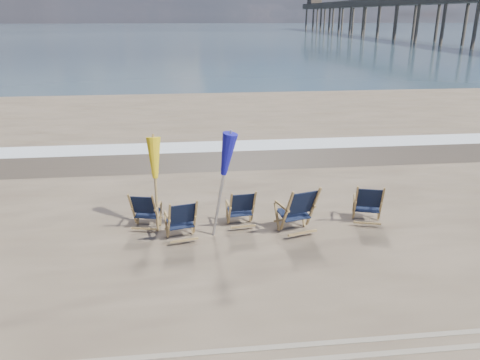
{
  "coord_description": "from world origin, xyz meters",
  "views": [
    {
      "loc": [
        -1.11,
        -7.41,
        4.33
      ],
      "look_at": [
        0.0,
        2.2,
        0.9
      ],
      "focal_mm": 35.0,
      "sensor_mm": 36.0,
      "label": 1
    }
  ],
  "objects_px": {
    "beach_chair_2": "(254,208)",
    "umbrella_blue": "(220,158)",
    "umbrella_yellow": "(154,163)",
    "beach_chair_3": "(313,209)",
    "fishing_pier": "(411,12)",
    "beach_chair_0": "(156,212)",
    "beach_chair_4": "(381,205)",
    "beach_chair_1": "(195,219)"
  },
  "relations": [
    {
      "from": "beach_chair_1",
      "to": "umbrella_yellow",
      "type": "distance_m",
      "value": 1.43
    },
    {
      "from": "beach_chair_0",
      "to": "fishing_pier",
      "type": "xyz_separation_m",
      "value": [
        39.83,
        72.29,
        4.2
      ]
    },
    {
      "from": "beach_chair_2",
      "to": "beach_chair_3",
      "type": "height_order",
      "value": "beach_chair_3"
    },
    {
      "from": "beach_chair_0",
      "to": "beach_chair_4",
      "type": "bearing_deg",
      "value": -171.21
    },
    {
      "from": "fishing_pier",
      "to": "beach_chair_3",
      "type": "bearing_deg",
      "value": -116.7
    },
    {
      "from": "beach_chair_0",
      "to": "beach_chair_2",
      "type": "distance_m",
      "value": 2.06
    },
    {
      "from": "beach_chair_0",
      "to": "beach_chair_3",
      "type": "height_order",
      "value": "beach_chair_3"
    },
    {
      "from": "beach_chair_0",
      "to": "fishing_pier",
      "type": "bearing_deg",
      "value": -106.46
    },
    {
      "from": "beach_chair_1",
      "to": "beach_chair_4",
      "type": "height_order",
      "value": "beach_chair_4"
    },
    {
      "from": "beach_chair_0",
      "to": "umbrella_blue",
      "type": "bearing_deg",
      "value": 175.66
    },
    {
      "from": "beach_chair_2",
      "to": "umbrella_blue",
      "type": "distance_m",
      "value": 1.47
    },
    {
      "from": "beach_chair_3",
      "to": "fishing_pier",
      "type": "distance_m",
      "value": 81.53
    },
    {
      "from": "beach_chair_3",
      "to": "umbrella_yellow",
      "type": "xyz_separation_m",
      "value": [
        -3.23,
        0.63,
        0.9
      ]
    },
    {
      "from": "umbrella_yellow",
      "to": "beach_chair_2",
      "type": "bearing_deg",
      "value": -6.31
    },
    {
      "from": "beach_chair_2",
      "to": "umbrella_blue",
      "type": "xyz_separation_m",
      "value": [
        -0.72,
        -0.35,
        1.23
      ]
    },
    {
      "from": "umbrella_yellow",
      "to": "beach_chair_3",
      "type": "bearing_deg",
      "value": -11.09
    },
    {
      "from": "beach_chair_2",
      "to": "beach_chair_4",
      "type": "distance_m",
      "value": 2.73
    },
    {
      "from": "beach_chair_0",
      "to": "umbrella_yellow",
      "type": "height_order",
      "value": "umbrella_yellow"
    },
    {
      "from": "beach_chair_2",
      "to": "beach_chair_4",
      "type": "bearing_deg",
      "value": 168.88
    },
    {
      "from": "beach_chair_2",
      "to": "fishing_pier",
      "type": "height_order",
      "value": "fishing_pier"
    },
    {
      "from": "beach_chair_0",
      "to": "beach_chair_2",
      "type": "height_order",
      "value": "beach_chair_2"
    },
    {
      "from": "umbrella_yellow",
      "to": "umbrella_blue",
      "type": "relative_size",
      "value": 0.89
    },
    {
      "from": "beach_chair_1",
      "to": "umbrella_blue",
      "type": "xyz_separation_m",
      "value": [
        0.53,
        0.12,
        1.21
      ]
    },
    {
      "from": "beach_chair_0",
      "to": "beach_chair_1",
      "type": "distance_m",
      "value": 0.97
    },
    {
      "from": "beach_chair_0",
      "to": "beach_chair_2",
      "type": "relative_size",
      "value": 0.98
    },
    {
      "from": "beach_chair_3",
      "to": "beach_chair_2",
      "type": "bearing_deg",
      "value": -34.31
    },
    {
      "from": "beach_chair_3",
      "to": "fishing_pier",
      "type": "relative_size",
      "value": 0.01
    },
    {
      "from": "umbrella_yellow",
      "to": "beach_chair_1",
      "type": "bearing_deg",
      "value": -41.3
    },
    {
      "from": "beach_chair_1",
      "to": "umbrella_yellow",
      "type": "height_order",
      "value": "umbrella_yellow"
    },
    {
      "from": "beach_chair_4",
      "to": "fishing_pier",
      "type": "bearing_deg",
      "value": -99.39
    },
    {
      "from": "beach_chair_0",
      "to": "umbrella_yellow",
      "type": "distance_m",
      "value": 1.02
    },
    {
      "from": "beach_chair_1",
      "to": "fishing_pier",
      "type": "relative_size",
      "value": 0.01
    },
    {
      "from": "beach_chair_0",
      "to": "beach_chair_2",
      "type": "bearing_deg",
      "value": -169.1
    },
    {
      "from": "umbrella_yellow",
      "to": "umbrella_blue",
      "type": "xyz_separation_m",
      "value": [
        1.32,
        -0.57,
        0.24
      ]
    },
    {
      "from": "beach_chair_4",
      "to": "beach_chair_0",
      "type": "bearing_deg",
      "value": 12.79
    },
    {
      "from": "beach_chair_0",
      "to": "beach_chair_4",
      "type": "relative_size",
      "value": 0.93
    },
    {
      "from": "umbrella_blue",
      "to": "fishing_pier",
      "type": "relative_size",
      "value": 0.02
    },
    {
      "from": "beach_chair_2",
      "to": "umbrella_yellow",
      "type": "height_order",
      "value": "umbrella_yellow"
    },
    {
      "from": "umbrella_yellow",
      "to": "fishing_pier",
      "type": "xyz_separation_m",
      "value": [
        39.81,
        72.12,
        3.2
      ]
    },
    {
      "from": "beach_chair_0",
      "to": "beach_chair_1",
      "type": "bearing_deg",
      "value": 159.57
    },
    {
      "from": "beach_chair_3",
      "to": "umbrella_yellow",
      "type": "distance_m",
      "value": 3.41
    },
    {
      "from": "beach_chair_1",
      "to": "umbrella_blue",
      "type": "distance_m",
      "value": 1.32
    }
  ]
}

